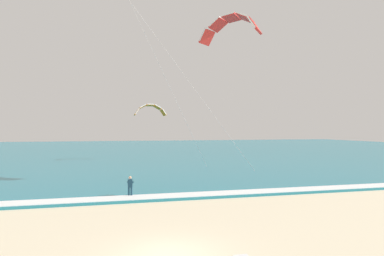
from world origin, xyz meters
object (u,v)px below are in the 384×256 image
object	(u,v)px
kite_primary	(230,25)
surfboard	(130,198)
kite_distant	(150,109)
kitesurfer	(130,186)

from	to	relation	value
kite_primary	surfboard	bearing A→B (deg)	-147.63
kite_primary	kite_distant	world-z (taller)	kite_primary
kite_primary	kitesurfer	bearing A→B (deg)	-147.69
kitesurfer	kite_primary	bearing A→B (deg)	32.31
kitesurfer	kite_primary	world-z (taller)	kite_primary
surfboard	kite_distant	bearing A→B (deg)	79.70
kitesurfer	kite_distant	bearing A→B (deg)	79.70
kitesurfer	kite_distant	distance (m)	30.76
kitesurfer	kite_distant	size ratio (longest dim) A/B	0.31
surfboard	kite_primary	xyz separation A→B (m)	(10.54, 6.68, 15.82)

